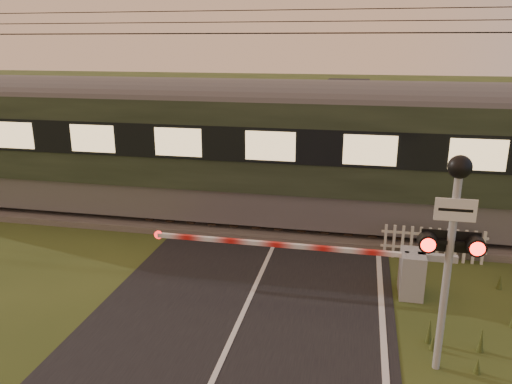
# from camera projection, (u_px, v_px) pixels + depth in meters

# --- Properties ---
(ground) EXTENTS (160.00, 160.00, 0.00)m
(ground) POSITION_uv_depth(u_px,v_px,m) (229.00, 345.00, 9.05)
(ground) COLOR #2E3F18
(ground) RESTS_ON ground
(road) EXTENTS (6.00, 140.00, 0.03)m
(road) POSITION_uv_depth(u_px,v_px,m) (227.00, 352.00, 8.83)
(road) COLOR black
(road) RESTS_ON ground
(track_bed) EXTENTS (140.00, 3.40, 0.39)m
(track_bed) POSITION_uv_depth(u_px,v_px,m) (284.00, 221.00, 15.12)
(track_bed) COLOR #47423D
(track_bed) RESTS_ON ground
(overhead_wires) EXTENTS (120.00, 0.62, 0.62)m
(overhead_wires) POSITION_uv_depth(u_px,v_px,m) (287.00, 25.00, 13.48)
(overhead_wires) COLOR black
(overhead_wires) RESTS_ON ground
(boom_gate) EXTENTS (6.78, 0.76, 1.01)m
(boom_gate) POSITION_uv_depth(u_px,v_px,m) (394.00, 269.00, 10.78)
(boom_gate) COLOR gray
(boom_gate) RESTS_ON ground
(crossing_signal) EXTENTS (0.93, 0.37, 3.67)m
(crossing_signal) POSITION_uv_depth(u_px,v_px,m) (453.00, 228.00, 7.69)
(crossing_signal) COLOR gray
(crossing_signal) RESTS_ON ground
(picket_fence) EXTENTS (2.55, 0.07, 0.87)m
(picket_fence) POSITION_uv_depth(u_px,v_px,m) (433.00, 244.00, 12.43)
(picket_fence) COLOR silver
(picket_fence) RESTS_ON ground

